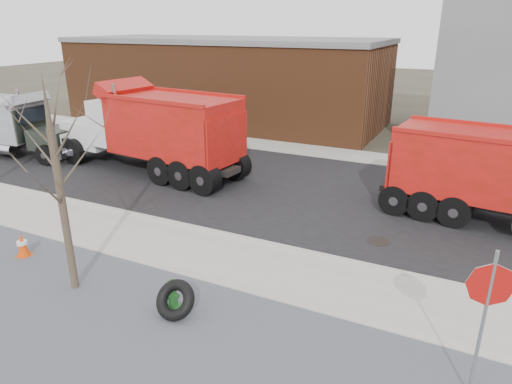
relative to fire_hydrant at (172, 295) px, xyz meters
The scene contains 15 objects.
ground 2.31m from the fire_hydrant, 76.30° to the left, with size 120.00×120.00×0.00m, color #383328.
gravel_verge 1.42m from the fire_hydrant, 66.97° to the right, with size 60.00×5.00×0.03m, color slate.
sidewalk 2.55m from the fire_hydrant, 77.64° to the left, with size 60.00×2.50×0.06m, color #9E9B93.
curb 3.82m from the fire_hydrant, 81.82° to the left, with size 60.00×0.15×0.11m, color #9E9B93.
road 8.55m from the fire_hydrant, 86.36° to the left, with size 60.00×9.40×0.02m, color black.
far_sidewalk 14.24m from the fire_hydrant, 87.82° to the left, with size 60.00×2.00×0.06m, color #9E9B93.
building_brick 21.55m from the fire_hydrant, 116.20° to the left, with size 20.20×8.20×5.30m.
bare_tree 4.00m from the fire_hydrant, behind, with size 3.20×3.20×5.20m.
fire_hydrant is the anchor object (origin of this frame).
truck_tire 0.35m from the fire_hydrant, 42.66° to the right, with size 0.93×0.80×0.87m.
stop_sign 6.42m from the fire_hydrant, ahead, with size 0.75×0.24×2.84m.
traffic_cone_near 5.19m from the fire_hydrant, behind, with size 0.36×0.36×0.68m.
dump_truck_red_a 10.83m from the fire_hydrant, 51.17° to the left, with size 8.35×3.10×3.34m.
dump_truck_red_b 10.55m from the fire_hydrant, 129.80° to the left, with size 9.18×3.50×3.81m.
dump_truck_grey 16.42m from the fire_hydrant, 153.82° to the left, with size 6.81×2.64×3.04m.
Camera 1 is at (5.07, -9.37, 6.14)m, focal length 32.00 mm.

